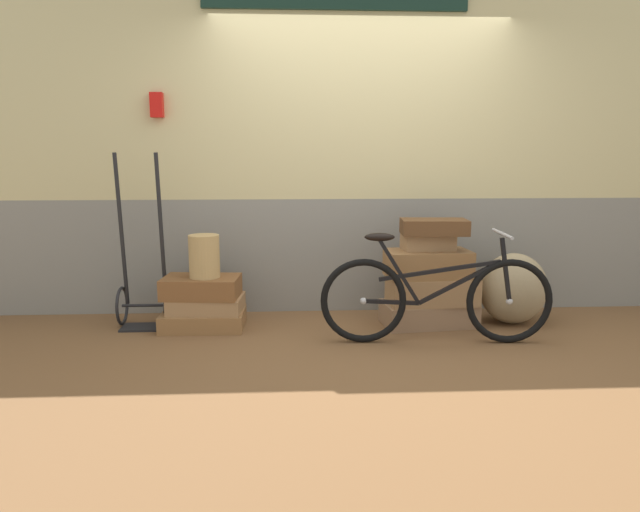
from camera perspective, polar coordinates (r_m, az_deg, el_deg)
The scene contains 14 objects.
ground at distance 4.55m, azimuth 4.86°, elevation -8.16°, with size 10.14×5.20×0.06m, color brown.
station_building at distance 5.16m, azimuth 3.90°, elevation 10.06°, with size 8.14×0.74×2.79m.
suitcase_0 at distance 4.82m, azimuth -11.29°, elevation -6.06°, with size 0.65×0.45×0.14m, color olive.
suitcase_1 at distance 4.79m, azimuth -11.02°, elevation -4.59°, with size 0.57×0.39×0.12m, color #9E754C.
suitcase_2 at distance 4.75m, azimuth -11.51°, elevation -2.98°, with size 0.60×0.37×0.16m, color brown.
suitcase_3 at distance 4.88m, azimuth 10.54°, elevation -5.54°, with size 0.74×0.40×0.19m, color #937051.
suitcase_4 at distance 4.82m, azimuth 10.87°, elevation -3.29°, with size 0.70×0.36×0.22m, color #9E754C.
suitcase_5 at distance 4.77m, azimuth 10.48°, elevation -0.75°, with size 0.66×0.35×0.22m, color olive.
suitcase_6 at distance 4.77m, azimuth 10.49°, elevation 1.38°, with size 0.41×0.23×0.13m, color #9E754C.
suitcase_7 at distance 4.72m, azimuth 11.08°, elevation 2.81°, with size 0.52×0.29×0.12m, color brown.
wicker_basket at distance 4.68m, azimuth -11.23°, elevation -0.03°, with size 0.24×0.24×0.34m, color tan.
luggage_trolley at distance 4.95m, azimuth -16.81°, elevation -2.98°, with size 0.40×0.38×1.39m.
burlap_sack at distance 5.05m, azimuth 18.33°, elevation -3.03°, with size 0.55×0.47×0.58m, color #9E8966.
bicycle at distance 4.37m, azimuth 11.20°, elevation -4.03°, with size 1.70×0.46×0.83m.
Camera 1 is at (-0.62, -4.28, 1.40)m, focal length 32.78 mm.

